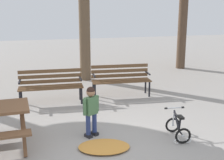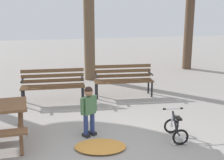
{
  "view_description": "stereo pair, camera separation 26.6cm",
  "coord_description": "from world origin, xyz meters",
  "px_view_note": "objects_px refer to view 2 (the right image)",
  "views": [
    {
      "loc": [
        -1.15,
        -4.37,
        2.45
      ],
      "look_at": [
        0.51,
        1.8,
        0.85
      ],
      "focal_mm": 48.2,
      "sensor_mm": 36.0,
      "label": 1
    },
    {
      "loc": [
        -0.89,
        -4.44,
        2.45
      ],
      "look_at": [
        0.51,
        1.8,
        0.85
      ],
      "focal_mm": 48.2,
      "sensor_mm": 36.0,
      "label": 2
    }
  ],
  "objects_px": {
    "park_bench_left": "(123,78)",
    "child_standing": "(89,108)",
    "kids_bicycle": "(176,129)",
    "park_bench_far_left": "(53,83)"
  },
  "relations": [
    {
      "from": "park_bench_left",
      "to": "child_standing",
      "type": "bearing_deg",
      "value": -118.42
    },
    {
      "from": "kids_bicycle",
      "to": "child_standing",
      "type": "bearing_deg",
      "value": 162.34
    },
    {
      "from": "park_bench_far_left",
      "to": "kids_bicycle",
      "type": "bearing_deg",
      "value": -52.02
    },
    {
      "from": "child_standing",
      "to": "park_bench_far_left",
      "type": "bearing_deg",
      "value": 104.68
    },
    {
      "from": "park_bench_far_left",
      "to": "kids_bicycle",
      "type": "xyz_separation_m",
      "value": [
        2.15,
        -2.76,
        -0.31
      ]
    },
    {
      "from": "park_bench_left",
      "to": "child_standing",
      "type": "xyz_separation_m",
      "value": [
        -1.31,
        -2.42,
        0.06
      ]
    },
    {
      "from": "park_bench_far_left",
      "to": "kids_bicycle",
      "type": "height_order",
      "value": "park_bench_far_left"
    },
    {
      "from": "child_standing",
      "to": "park_bench_left",
      "type": "bearing_deg",
      "value": 61.58
    },
    {
      "from": "park_bench_left",
      "to": "kids_bicycle",
      "type": "relative_size",
      "value": 2.78
    },
    {
      "from": "child_standing",
      "to": "kids_bicycle",
      "type": "bearing_deg",
      "value": -17.66
    }
  ]
}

